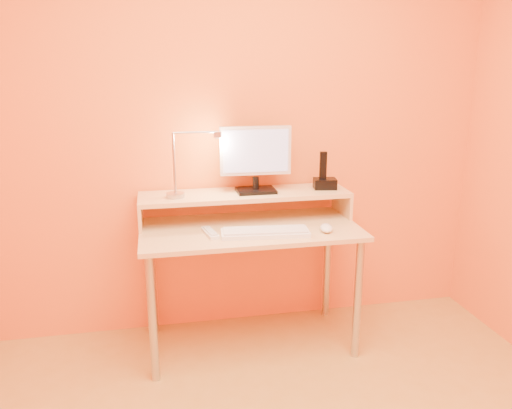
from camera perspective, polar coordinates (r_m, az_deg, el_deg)
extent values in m
cube|color=orange|center=(2.96, -1.90, 9.13)|extent=(3.00, 0.04, 2.50)
cylinder|color=#AEAEB3|center=(2.64, -11.70, -12.68)|extent=(0.04, 0.04, 0.69)
cylinder|color=#AEAEB3|center=(2.84, 11.50, -10.57)|extent=(0.04, 0.04, 0.69)
cylinder|color=#AEAEB3|center=(3.09, -11.74, -8.34)|extent=(0.04, 0.04, 0.69)
cylinder|color=#AEAEB3|center=(3.26, 8.10, -6.85)|extent=(0.04, 0.04, 0.69)
cube|color=#D8B180|center=(2.77, -0.68, -2.84)|extent=(1.20, 0.60, 0.02)
cube|color=#D8B180|center=(2.85, -13.04, -1.05)|extent=(0.02, 0.30, 0.14)
cube|color=#D8B180|center=(3.04, 9.76, 0.21)|extent=(0.02, 0.30, 0.14)
cube|color=#D8B180|center=(2.87, -1.26, 1.13)|extent=(1.20, 0.30, 0.02)
cube|color=black|center=(2.87, -0.02, 1.61)|extent=(0.22, 0.16, 0.02)
cylinder|color=black|center=(2.86, -0.02, 2.46)|extent=(0.04, 0.04, 0.07)
cube|color=silver|center=(2.83, -0.06, 6.15)|extent=(0.40, 0.05, 0.27)
cube|color=black|center=(2.86, -0.16, 6.23)|extent=(0.36, 0.03, 0.23)
cube|color=#A6A9D6|center=(2.82, 0.01, 6.09)|extent=(0.37, 0.02, 0.24)
cylinder|color=#AEAEB3|center=(2.79, -9.15, 1.06)|extent=(0.10, 0.10, 0.02)
cylinder|color=#AEAEB3|center=(2.75, -9.30, 4.64)|extent=(0.01, 0.01, 0.33)
cylinder|color=#AEAEB3|center=(2.73, -6.92, 8.17)|extent=(0.24, 0.01, 0.01)
cylinder|color=#AEAEB3|center=(2.75, -4.39, 7.95)|extent=(0.04, 0.04, 0.03)
cylinder|color=#FFEAC6|center=(2.75, -4.38, 7.62)|extent=(0.03, 0.03, 0.00)
cube|color=black|center=(2.98, 7.85, 2.37)|extent=(0.15, 0.12, 0.06)
cube|color=black|center=(2.95, 7.65, 4.44)|extent=(0.04, 0.03, 0.16)
cube|color=#2630F7|center=(2.94, 9.00, 2.18)|extent=(0.01, 0.00, 0.04)
cube|color=white|center=(2.64, 1.05, -3.26)|extent=(0.47, 0.19, 0.02)
ellipsoid|color=white|center=(2.71, 8.01, -2.66)|extent=(0.09, 0.13, 0.04)
cube|color=white|center=(2.65, -5.25, -3.25)|extent=(0.08, 0.19, 0.02)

